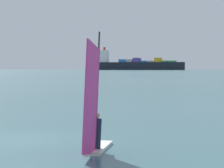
# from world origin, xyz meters

# --- Properties ---
(ground_plane) EXTENTS (4000.00, 4000.00, 0.00)m
(ground_plane) POSITION_xyz_m (0.00, 0.00, 0.00)
(ground_plane) COLOR #386066
(windsurfer) EXTENTS (1.29, 3.37, 4.36)m
(windsurfer) POSITION_xyz_m (3.95, -0.87, 1.23)
(windsurfer) COLOR white
(windsurfer) RESTS_ON ground_plane
(cargo_ship) EXTENTS (168.53, 73.12, 41.94)m
(cargo_ship) POSITION_xyz_m (-300.17, 653.94, 9.55)
(cargo_ship) COLOR black
(cargo_ship) RESTS_ON ground_plane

